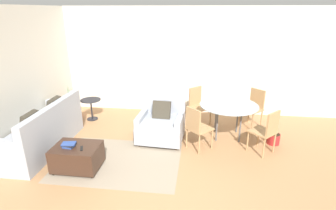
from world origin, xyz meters
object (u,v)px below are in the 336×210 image
side_table (91,105)px  dining_chair_far_right (254,105)px  dining_chair_far_left (198,103)px  dining_table (229,108)px  potted_plant_small (274,137)px  potted_plant (73,111)px  dining_chair_near_left (197,126)px  couch (43,134)px  book_stack (69,145)px  armchair (161,125)px  ottoman (77,156)px  tv_remote_primary (82,148)px  dining_chair_near_right (267,129)px

side_table → dining_chair_far_right: (4.01, 0.12, 0.14)m
dining_chair_far_right → dining_chair_far_left: bearing=180.0°
dining_table → dining_chair_far_right: (0.67, 0.67, -0.16)m
dining_chair_far_right → potted_plant_small: size_ratio=1.59×
potted_plant → dining_chair_near_left: size_ratio=1.02×
couch → book_stack: couch is taller
armchair → ottoman: 1.82m
tv_remote_primary → potted_plant: bearing=119.4°
potted_plant → dining_table: bearing=-8.3°
book_stack → side_table: bearing=103.3°
tv_remote_primary → dining_chair_near_left: (1.92, 1.00, 0.07)m
armchair → book_stack: armchair is taller
book_stack → potted_plant_small: bearing=20.5°
dining_chair_near_left → dining_chair_far_left: 1.33m
dining_chair_near_left → potted_plant_small: bearing=15.1°
side_table → dining_table: 3.40m
couch → potted_plant: (-0.13, 1.57, -0.13)m
tv_remote_primary → dining_chair_far_right: bearing=35.7°
dining_table → tv_remote_primary: bearing=-147.2°
dining_table → dining_chair_far_right: dining_chair_far_right is taller
potted_plant → dining_table: size_ratio=0.74×
dining_chair_far_right → potted_plant_small: bearing=-72.8°
armchair → tv_remote_primary: size_ratio=6.01×
book_stack → dining_chair_near_right: (3.49, 0.98, 0.04)m
armchair → dining_chair_near_left: (0.76, -0.33, 0.18)m
book_stack → armchair: bearing=42.7°
couch → side_table: couch is taller
tv_remote_primary → dining_chair_near_left: bearing=27.6°
side_table → dining_chair_far_right: 4.02m
ottoman → potted_plant_small: (3.67, 1.37, -0.10)m
dining_chair_near_right → dining_table: bearing=135.0°
potted_plant → dining_chair_far_left: bearing=1.9°
couch → tv_remote_primary: size_ratio=12.63×
book_stack → potted_plant_small: 4.04m
book_stack → potted_plant: size_ratio=0.27×
dining_chair_far_left → ottoman: bearing=-132.1°
side_table → dining_table: bearing=-9.3°
dining_chair_far_left → tv_remote_primary: bearing=-129.5°
couch → potted_plant_small: size_ratio=3.66×
book_stack → potted_plant_small: size_ratio=0.44×
potted_plant → dining_table: (3.85, -0.56, 0.48)m
dining_chair_near_left → dining_chair_far_left: (0.00, 1.33, 0.00)m
dining_chair_far_left → potted_plant_small: bearing=-29.1°
ottoman → potted_plant_small: bearing=20.6°
dining_table → dining_chair_far_left: (-0.67, 0.67, -0.16)m
dining_chair_near_right → book_stack: bearing=-164.4°
couch → dining_table: couch is taller
armchair → ottoman: (-1.30, -1.27, -0.10)m
dining_chair_far_left → couch: bearing=-151.2°
dining_table → dining_chair_near_right: 0.95m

